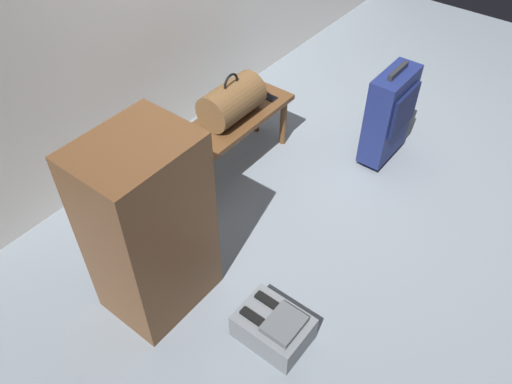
{
  "coord_description": "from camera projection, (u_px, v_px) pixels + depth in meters",
  "views": [
    {
      "loc": [
        -2.46,
        -0.97,
        2.48
      ],
      "look_at": [
        -0.64,
        0.45,
        0.25
      ],
      "focal_mm": 35.63,
      "sensor_mm": 36.0,
      "label": 1
    }
  ],
  "objects": [
    {
      "name": "duffel_bag_brown",
      "position": [
        232.0,
        101.0,
        3.39
      ],
      "size": [
        0.44,
        0.26,
        0.34
      ],
      "color": "brown",
      "rests_on": "bench"
    },
    {
      "name": "bench",
      "position": [
        232.0,
        126.0,
        3.52
      ],
      "size": [
        1.0,
        0.36,
        0.43
      ],
      "color": "brown",
      "rests_on": "ground"
    },
    {
      "name": "cell_phone",
      "position": [
        267.0,
        96.0,
        3.66
      ],
      "size": [
        0.07,
        0.14,
        0.01
      ],
      "color": "black",
      "rests_on": "bench"
    },
    {
      "name": "backpack_grey",
      "position": [
        274.0,
        327.0,
        2.69
      ],
      "size": [
        0.28,
        0.38,
        0.21
      ],
      "color": "slate",
      "rests_on": "ground"
    },
    {
      "name": "side_cabinet",
      "position": [
        149.0,
        229.0,
        2.58
      ],
      "size": [
        0.56,
        0.44,
        1.1
      ],
      "color": "brown",
      "rests_on": "ground"
    },
    {
      "name": "ground_plane",
      "position": [
        363.0,
        194.0,
        3.55
      ],
      "size": [
        6.6,
        6.6,
        0.0
      ],
      "primitive_type": "plane",
      "color": "slate"
    },
    {
      "name": "suitcase_upright_navy",
      "position": [
        389.0,
        114.0,
        3.58
      ],
      "size": [
        0.43,
        0.21,
        0.75
      ],
      "color": "navy",
      "rests_on": "ground"
    }
  ]
}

